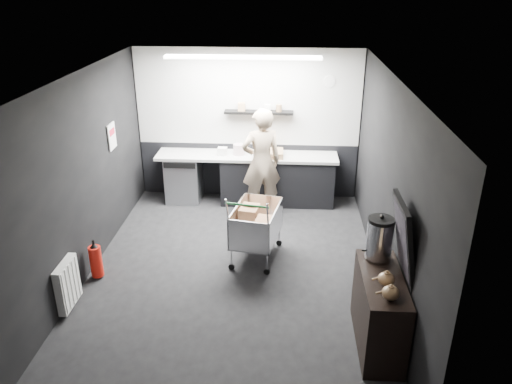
{
  "coord_description": "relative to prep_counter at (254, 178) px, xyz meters",
  "views": [
    {
      "loc": [
        0.7,
        -5.87,
        3.85
      ],
      "look_at": [
        0.29,
        0.4,
        1.08
      ],
      "focal_mm": 35.0,
      "sensor_mm": 36.0,
      "label": 1
    }
  ],
  "objects": [
    {
      "name": "floor",
      "position": [
        -0.14,
        -2.42,
        -0.46
      ],
      "size": [
        5.5,
        5.5,
        0.0
      ],
      "primitive_type": "plane",
      "color": "black",
      "rests_on": "ground"
    },
    {
      "name": "ceiling",
      "position": [
        -0.14,
        -2.42,
        2.24
      ],
      "size": [
        5.5,
        5.5,
        0.0
      ],
      "primitive_type": "plane",
      "rotation": [
        3.14,
        0.0,
        0.0
      ],
      "color": "silver",
      "rests_on": "wall_back"
    },
    {
      "name": "wall_back",
      "position": [
        -0.14,
        0.33,
        0.89
      ],
      "size": [
        5.5,
        0.0,
        5.5
      ],
      "primitive_type": "plane",
      "rotation": [
        1.57,
        0.0,
        0.0
      ],
      "color": "black",
      "rests_on": "floor"
    },
    {
      "name": "wall_front",
      "position": [
        -0.14,
        -5.17,
        0.89
      ],
      "size": [
        5.5,
        0.0,
        5.5
      ],
      "primitive_type": "plane",
      "rotation": [
        -1.57,
        0.0,
        0.0
      ],
      "color": "black",
      "rests_on": "floor"
    },
    {
      "name": "wall_left",
      "position": [
        -2.14,
        -2.42,
        0.89
      ],
      "size": [
        0.0,
        5.5,
        5.5
      ],
      "primitive_type": "plane",
      "rotation": [
        1.57,
        0.0,
        1.57
      ],
      "color": "black",
      "rests_on": "floor"
    },
    {
      "name": "wall_right",
      "position": [
        1.86,
        -2.42,
        0.89
      ],
      "size": [
        0.0,
        5.5,
        5.5
      ],
      "primitive_type": "plane",
      "rotation": [
        1.57,
        0.0,
        -1.57
      ],
      "color": "black",
      "rests_on": "floor"
    },
    {
      "name": "kitchen_wall_panel",
      "position": [
        -0.14,
        0.31,
        1.39
      ],
      "size": [
        3.95,
        0.02,
        1.7
      ],
      "primitive_type": "cube",
      "color": "silver",
      "rests_on": "wall_back"
    },
    {
      "name": "dado_panel",
      "position": [
        -0.14,
        0.31,
        0.04
      ],
      "size": [
        3.95,
        0.02,
        1.0
      ],
      "primitive_type": "cube",
      "color": "black",
      "rests_on": "wall_back"
    },
    {
      "name": "floating_shelf",
      "position": [
        0.06,
        0.2,
        1.16
      ],
      "size": [
        1.2,
        0.22,
        0.04
      ],
      "primitive_type": "cube",
      "color": "black",
      "rests_on": "wall_back"
    },
    {
      "name": "wall_clock",
      "position": [
        1.26,
        0.3,
        1.69
      ],
      "size": [
        0.2,
        0.03,
        0.2
      ],
      "primitive_type": "cylinder",
      "rotation": [
        1.57,
        0.0,
        0.0
      ],
      "color": "white",
      "rests_on": "wall_back"
    },
    {
      "name": "poster",
      "position": [
        -2.12,
        -1.12,
        1.09
      ],
      "size": [
        0.02,
        0.3,
        0.4
      ],
      "primitive_type": "cube",
      "color": "white",
      "rests_on": "wall_left"
    },
    {
      "name": "poster_red_band",
      "position": [
        -2.11,
        -1.12,
        1.16
      ],
      "size": [
        0.02,
        0.22,
        0.1
      ],
      "primitive_type": "cube",
      "color": "red",
      "rests_on": "poster"
    },
    {
      "name": "radiator",
      "position": [
        -2.08,
        -3.32,
        -0.11
      ],
      "size": [
        0.1,
        0.5,
        0.6
      ],
      "primitive_type": "cube",
      "color": "white",
      "rests_on": "wall_left"
    },
    {
      "name": "ceiling_strip",
      "position": [
        -0.14,
        -0.57,
        2.21
      ],
      "size": [
        2.4,
        0.2,
        0.04
      ],
      "primitive_type": "cube",
      "color": "white",
      "rests_on": "ceiling"
    },
    {
      "name": "prep_counter",
      "position": [
        0.0,
        0.0,
        0.0
      ],
      "size": [
        3.2,
        0.61,
        0.9
      ],
      "color": "black",
      "rests_on": "floor"
    },
    {
      "name": "person",
      "position": [
        0.15,
        -0.45,
        0.47
      ],
      "size": [
        0.78,
        0.64,
        1.86
      ],
      "primitive_type": "imported",
      "rotation": [
        0.0,
        0.0,
        3.46
      ],
      "color": "beige",
      "rests_on": "floor"
    },
    {
      "name": "shopping_cart",
      "position": [
        0.15,
        -1.95,
        0.06
      ],
      "size": [
        0.76,
        1.09,
        1.09
      ],
      "color": "silver",
      "rests_on": "floor"
    },
    {
      "name": "sideboard",
      "position": [
        1.64,
        -3.7,
        0.1
      ],
      "size": [
        0.5,
        1.17,
        1.75
      ],
      "color": "black",
      "rests_on": "floor"
    },
    {
      "name": "fire_extinguisher",
      "position": [
        -1.99,
        -2.62,
        -0.19
      ],
      "size": [
        0.17,
        0.17,
        0.55
      ],
      "color": "red",
      "rests_on": "floor"
    },
    {
      "name": "cardboard_box",
      "position": [
        0.25,
        -0.05,
        0.49
      ],
      "size": [
        0.53,
        0.41,
        0.1
      ],
      "primitive_type": "cube",
      "rotation": [
        0.0,
        0.0,
        0.03
      ],
      "color": "#A27E56",
      "rests_on": "prep_counter"
    },
    {
      "name": "pink_tub",
      "position": [
        -0.28,
        0.0,
        0.54
      ],
      "size": [
        0.19,
        0.19,
        0.19
      ],
      "primitive_type": "cylinder",
      "color": "beige",
      "rests_on": "prep_counter"
    },
    {
      "name": "white_container",
      "position": [
        -0.56,
        -0.05,
        0.51
      ],
      "size": [
        0.16,
        0.13,
        0.14
      ],
      "primitive_type": "cube",
      "rotation": [
        0.0,
        0.0,
        -0.05
      ],
      "color": "white",
      "rests_on": "prep_counter"
    }
  ]
}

